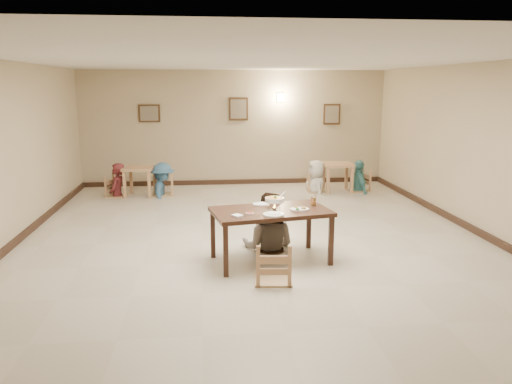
{
  "coord_description": "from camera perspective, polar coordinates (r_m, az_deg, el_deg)",
  "views": [
    {
      "loc": [
        -0.84,
        -8.2,
        2.59
      ],
      "look_at": [
        -0.01,
        -0.42,
        0.92
      ],
      "focal_mm": 35.0,
      "sensor_mm": 36.0,
      "label": 1
    }
  ],
  "objects": [
    {
      "name": "picture_c",
      "position": [
        13.62,
        8.66,
        8.78
      ],
      "size": [
        0.45,
        0.04,
        0.55
      ],
      "color": "#3A2413",
      "rests_on": "wall_back"
    },
    {
      "name": "napkin_cutlery",
      "position": [
        6.98,
        -2.12,
        -2.73
      ],
      "size": [
        0.19,
        0.23,
        0.03
      ],
      "color": "white",
      "rests_on": "main_table"
    },
    {
      "name": "wall_left",
      "position": [
        8.86,
        -26.98,
        3.67
      ],
      "size": [
        0.0,
        10.0,
        10.0
      ],
      "primitive_type": "plane",
      "rotation": [
        1.57,
        0.0,
        1.57
      ],
      "color": "tan",
      "rests_on": "floor"
    },
    {
      "name": "chair_near",
      "position": [
        6.69,
        1.99,
        -5.9
      ],
      "size": [
        0.5,
        0.5,
        1.06
      ],
      "rotation": [
        0.0,
        0.0,
        3.04
      ],
      "color": "tan",
      "rests_on": "floor"
    },
    {
      "name": "wall_front",
      "position": [
        3.49,
        8.22,
        -6.26
      ],
      "size": [
        10.0,
        0.0,
        10.0
      ],
      "primitive_type": "plane",
      "rotation": [
        -1.57,
        0.0,
        0.0
      ],
      "color": "tan",
      "rests_on": "floor"
    },
    {
      "name": "bg_chair_rr",
      "position": [
        12.73,
        11.69,
        2.32
      ],
      "size": [
        0.47,
        0.47,
        1.0
      ],
      "rotation": [
        0.0,
        0.0,
        -1.38
      ],
      "color": "tan",
      "rests_on": "floor"
    },
    {
      "name": "bg_chair_rl",
      "position": [
        12.51,
        6.9,
        2.08
      ],
      "size": [
        0.42,
        0.42,
        0.9
      ],
      "rotation": [
        0.0,
        0.0,
        1.5
      ],
      "color": "tan",
      "rests_on": "floor"
    },
    {
      "name": "bg_diner_b",
      "position": [
        12.1,
        -10.72,
        3.32
      ],
      "size": [
        0.62,
        1.05,
        1.6
      ],
      "primitive_type": "imported",
      "rotation": [
        0.0,
        0.0,
        1.6
      ],
      "color": "#3E6A8C",
      "rests_on": "floor"
    },
    {
      "name": "wall_sconce",
      "position": [
        13.32,
        2.78,
        10.77
      ],
      "size": [
        0.16,
        0.05,
        0.22
      ],
      "primitive_type": "cube",
      "color": "#FFD88C",
      "rests_on": "wall_back"
    },
    {
      "name": "bg_table_right",
      "position": [
        12.6,
        9.32,
        2.67
      ],
      "size": [
        0.75,
        0.75,
        0.71
      ],
      "rotation": [
        0.0,
        0.0,
        -0.05
      ],
      "color": "tan",
      "rests_on": "floor"
    },
    {
      "name": "floor",
      "position": [
        8.64,
        -0.22,
        -5.4
      ],
      "size": [
        10.0,
        10.0,
        0.0
      ],
      "primitive_type": "plane",
      "color": "#BFB49F",
      "rests_on": "ground"
    },
    {
      "name": "baseboard_right",
      "position": [
        9.84,
        23.5,
        -3.89
      ],
      "size": [
        0.06,
        10.0,
        0.12
      ],
      "primitive_type": "cube",
      "color": "#2F1E15",
      "rests_on": "floor"
    },
    {
      "name": "bg_table_left",
      "position": [
        12.22,
        -13.17,
        2.19
      ],
      "size": [
        0.78,
        0.78,
        0.7
      ],
      "rotation": [
        0.0,
        0.0,
        -0.13
      ],
      "color": "tan",
      "rests_on": "floor"
    },
    {
      "name": "drink_glass",
      "position": [
        7.65,
        6.58,
        -1.03
      ],
      "size": [
        0.08,
        0.08,
        0.16
      ],
      "color": "white",
      "rests_on": "main_table"
    },
    {
      "name": "curry_warmer",
      "position": [
        7.34,
        2.14,
        -0.91
      ],
      "size": [
        0.31,
        0.28,
        0.25
      ],
      "color": "silver",
      "rests_on": "main_table"
    },
    {
      "name": "main_table",
      "position": [
        7.39,
        1.7,
        -2.65
      ],
      "size": [
        1.85,
        1.26,
        0.8
      ],
      "rotation": [
        0.0,
        0.0,
        0.19
      ],
      "color": "#3A2016",
      "rests_on": "floor"
    },
    {
      "name": "bg_diner_c",
      "position": [
        12.46,
        6.94,
        3.63
      ],
      "size": [
        0.57,
        0.81,
        1.58
      ],
      "primitive_type": "imported",
      "rotation": [
        0.0,
        0.0,
        4.8
      ],
      "color": "silver",
      "rests_on": "floor"
    },
    {
      "name": "rice_plate_near",
      "position": [
        7.05,
        2.03,
        -2.56
      ],
      "size": [
        0.3,
        0.3,
        0.07
      ],
      "color": "white",
      "rests_on": "main_table"
    },
    {
      "name": "bg_diner_a",
      "position": [
        12.23,
        -15.73,
        3.18
      ],
      "size": [
        0.48,
        0.64,
        1.61
      ],
      "primitive_type": "imported",
      "rotation": [
        0.0,
        0.0,
        4.54
      ],
      "color": "#5A1E22",
      "rests_on": "floor"
    },
    {
      "name": "fried_plate",
      "position": [
        7.36,
        4.99,
        -1.92
      ],
      "size": [
        0.29,
        0.29,
        0.06
      ],
      "color": "white",
      "rests_on": "main_table"
    },
    {
      "name": "bg_diner_d",
      "position": [
        12.68,
        11.75,
        3.58
      ],
      "size": [
        0.48,
        0.95,
        1.56
      ],
      "primitive_type": "imported",
      "rotation": [
        0.0,
        0.0,
        1.68
      ],
      "color": "teal",
      "rests_on": "floor"
    },
    {
      "name": "bg_chair_lr",
      "position": [
        12.15,
        -10.67,
        2.04
      ],
      "size": [
        0.5,
        0.5,
        1.05
      ],
      "rotation": [
        0.0,
        0.0,
        -1.52
      ],
      "color": "tan",
      "rests_on": "floor"
    },
    {
      "name": "wall_right",
      "position": [
        9.59,
        24.37,
        4.44
      ],
      "size": [
        0.0,
        10.0,
        10.0
      ],
      "primitive_type": "plane",
      "rotation": [
        1.57,
        0.0,
        -1.57
      ],
      "color": "tan",
      "rests_on": "floor"
    },
    {
      "name": "chili_dish",
      "position": [
        7.12,
        -0.72,
        -2.45
      ],
      "size": [
        0.11,
        0.11,
        0.02
      ],
      "color": "white",
      "rests_on": "main_table"
    },
    {
      "name": "bg_chair_ll",
      "position": [
        12.28,
        -15.64,
        1.62
      ],
      "size": [
        0.44,
        0.44,
        0.94
      ],
      "rotation": [
        0.0,
        0.0,
        1.23
      ],
      "color": "tan",
      "rests_on": "floor"
    },
    {
      "name": "baseboard_left",
      "position": [
        9.14,
        -25.95,
        -5.28
      ],
      "size": [
        0.06,
        10.0,
        0.12
      ],
      "primitive_type": "cube",
      "color": "#2F1E15",
      "rests_on": "floor"
    },
    {
      "name": "baseboard_back",
      "position": [
        13.44,
        -2.39,
        1.17
      ],
      "size": [
        8.0,
        0.06,
        0.12
      ],
      "primitive_type": "cube",
      "color": "#2F1E15",
      "rests_on": "floor"
    },
    {
      "name": "ceiling",
      "position": [
        8.26,
        -0.24,
        14.89
      ],
      "size": [
        10.0,
        10.0,
        0.0
      ],
      "primitive_type": "plane",
      "color": "silver",
      "rests_on": "wall_back"
    },
    {
      "name": "rice_plate_far",
      "position": [
        7.66,
        0.61,
        -1.38
      ],
      "size": [
        0.27,
        0.27,
        0.06
      ],
      "color": "white",
      "rests_on": "main_table"
    },
    {
      "name": "main_diner",
      "position": [
        7.94,
        1.48,
        -0.06
      ],
      "size": [
        1.07,
        0.94,
        1.85
      ],
      "primitive_type": "imported",
      "rotation": [
        0.0,
        0.0,
        2.83
      ],
      "color": "gray",
      "rests_on": "floor"
    },
    {
      "name": "chair_far",
      "position": [
        8.16,
        1.46,
        -3.21
      ],
      "size": [
        0.42,
        0.42,
        0.89
      ],
      "rotation": [
        0.0,
        0.0,
        -0.03
      ],
      "color": "tan",
      "rests_on": "floor"
    },
    {
      "name": "wall_back",
      "position": [
        13.28,
        -2.45,
        7.31
      ],
      "size": [
        10.0,
        0.0,
        10.0
      ],
      "primitive_type": "plane",
      "rotation": [
        1.57,
        0.0,
        0.0
      ],
      "color": "tan",
      "rests_on": "floor"
    },
    {
      "name": "picture_b",
      "position": [
        13.21,
        -2.02,
        9.46
      ],
      "size": [
        0.5,
        0.04,
        0.6
      ],
      "color": "#3A2413",
      "rests_on": "wall_back"
    },
    {
      "name": "picture_a",
      "position": [
        13.25,
        -12.1,
        8.78
      ],
      "size": [
        0.55,
        0.04,
        0.45
      ],
      "color": "#3A2413",
      "rests_on": "wall_back"
    }
  ]
}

